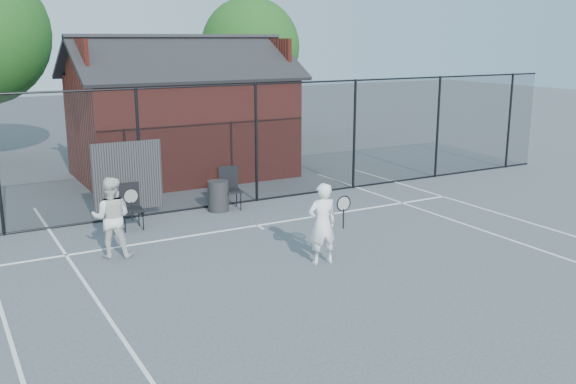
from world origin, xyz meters
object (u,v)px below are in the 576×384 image
chair_left (131,207)px  chair_right (230,189)px  waste_bin (218,196)px  player_front (323,223)px  clubhouse (182,122)px  player_back (112,217)px

chair_left → chair_right: 2.63m
waste_bin → chair_left: bearing=-167.5°
player_front → chair_right: player_front is taller
clubhouse → chair_left: clubhouse is taller
clubhouse → chair_left: (-3.00, -4.90, -1.12)m
clubhouse → player_back: 7.59m
player_back → chair_right: bearing=31.8°
player_front → player_back: player_back is taller
chair_left → waste_bin: size_ratio=1.33×
waste_bin → player_back: bearing=-145.6°
chair_right → clubhouse: bearing=94.8°
chair_right → player_back: bearing=-138.1°
clubhouse → waste_bin: size_ratio=8.79×
player_front → clubhouse: bearing=86.5°
player_back → chair_right: 4.01m
chair_left → chair_right: (2.58, 0.50, 0.02)m
clubhouse → player_front: bearing=-93.5°
player_front → chair_left: player_front is taller
chair_right → waste_bin: size_ratio=1.37×
clubhouse → chair_left: 5.85m
clubhouse → chair_right: size_ratio=6.41×
player_back → chair_right: player_back is taller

